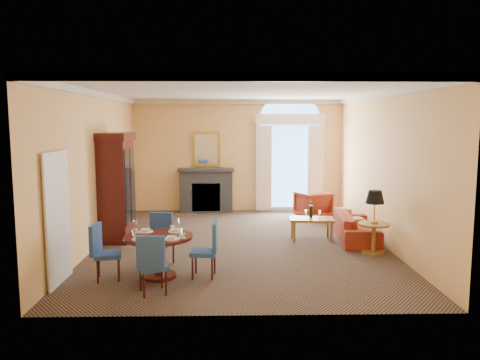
{
  "coord_description": "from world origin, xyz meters",
  "views": [
    {
      "loc": [
        -0.22,
        -9.73,
        2.58
      ],
      "look_at": [
        0.0,
        0.5,
        1.3
      ],
      "focal_mm": 35.0,
      "sensor_mm": 36.0,
      "label": 1
    }
  ],
  "objects_px": {
    "sofa": "(356,227)",
    "side_table": "(374,214)",
    "coffee_table": "(312,220)",
    "armchair": "(313,205)",
    "armoire": "(116,188)",
    "dining_table": "(159,246)"
  },
  "relations": [
    {
      "from": "armoire",
      "to": "armchair",
      "type": "xyz_separation_m",
      "value": [
        4.73,
        2.12,
        -0.77
      ]
    },
    {
      "from": "armoire",
      "to": "armchair",
      "type": "height_order",
      "value": "armoire"
    },
    {
      "from": "dining_table",
      "to": "coffee_table",
      "type": "distance_m",
      "value": 3.85
    },
    {
      "from": "armchair",
      "to": "coffee_table",
      "type": "distance_m",
      "value": 2.34
    },
    {
      "from": "armoire",
      "to": "dining_table",
      "type": "xyz_separation_m",
      "value": [
        1.31,
        -2.63,
        -0.6
      ]
    },
    {
      "from": "sofa",
      "to": "side_table",
      "type": "xyz_separation_m",
      "value": [
        0.05,
        -1.07,
        0.5
      ]
    },
    {
      "from": "side_table",
      "to": "armchair",
      "type": "bearing_deg",
      "value": 99.93
    },
    {
      "from": "coffee_table",
      "to": "side_table",
      "type": "xyz_separation_m",
      "value": [
        1.03,
        -1.09,
        0.34
      ]
    },
    {
      "from": "dining_table",
      "to": "armchair",
      "type": "xyz_separation_m",
      "value": [
        3.41,
        4.75,
        -0.17
      ]
    },
    {
      "from": "armchair",
      "to": "armoire",
      "type": "bearing_deg",
      "value": -1.12
    },
    {
      "from": "dining_table",
      "to": "sofa",
      "type": "relative_size",
      "value": 0.58
    },
    {
      "from": "sofa",
      "to": "side_table",
      "type": "height_order",
      "value": "side_table"
    },
    {
      "from": "coffee_table",
      "to": "armoire",
      "type": "bearing_deg",
      "value": -177.39
    },
    {
      "from": "sofa",
      "to": "armchair",
      "type": "xyz_separation_m",
      "value": [
        -0.54,
        2.32,
        0.08
      ]
    },
    {
      "from": "dining_table",
      "to": "sofa",
      "type": "bearing_deg",
      "value": 31.51
    },
    {
      "from": "armchair",
      "to": "coffee_table",
      "type": "height_order",
      "value": "coffee_table"
    },
    {
      "from": "sofa",
      "to": "armoire",
      "type": "bearing_deg",
      "value": 93.51
    },
    {
      "from": "sofa",
      "to": "dining_table",
      "type": "bearing_deg",
      "value": 127.26
    },
    {
      "from": "armoire",
      "to": "coffee_table",
      "type": "distance_m",
      "value": 4.34
    },
    {
      "from": "side_table",
      "to": "coffee_table",
      "type": "bearing_deg",
      "value": 133.39
    },
    {
      "from": "armchair",
      "to": "coffee_table",
      "type": "relative_size",
      "value": 0.81
    },
    {
      "from": "sofa",
      "to": "coffee_table",
      "type": "distance_m",
      "value": 1.0
    }
  ]
}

